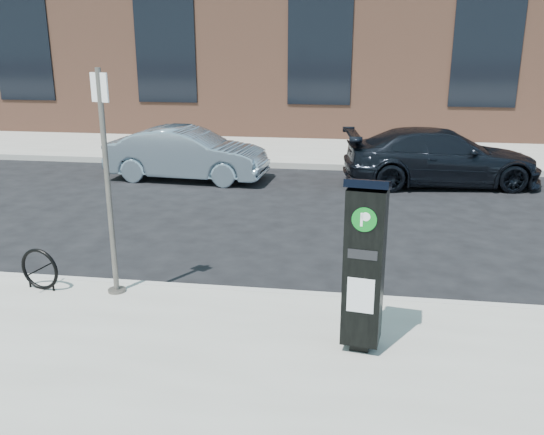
% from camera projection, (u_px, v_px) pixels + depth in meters
% --- Properties ---
extents(ground, '(120.00, 120.00, 0.00)m').
position_uv_depth(ground, '(250.00, 299.00, 7.45)').
color(ground, black).
rests_on(ground, ground).
extents(sidewalk_far, '(60.00, 12.00, 0.15)m').
position_uv_depth(sidewalk_far, '(322.00, 132.00, 20.66)').
color(sidewalk_far, gray).
rests_on(sidewalk_far, ground).
extents(curb_near, '(60.00, 0.12, 0.16)m').
position_uv_depth(curb_near, '(249.00, 295.00, 7.41)').
color(curb_near, '#9E9B93').
rests_on(curb_near, ground).
extents(curb_far, '(60.00, 0.12, 0.16)m').
position_uv_depth(curb_far, '(306.00, 166.00, 15.01)').
color(curb_far, '#9E9B93').
rests_on(curb_far, ground).
extents(building, '(28.00, 10.05, 8.25)m').
position_uv_depth(building, '(329.00, 15.00, 22.29)').
color(building, brown).
rests_on(building, ground).
extents(parking_kiosk, '(0.47, 0.43, 1.83)m').
position_uv_depth(parking_kiosk, '(364.00, 264.00, 5.71)').
color(parking_kiosk, black).
rests_on(parking_kiosk, sidewalk_near).
extents(sign_pole, '(0.24, 0.22, 2.77)m').
position_uv_depth(sign_pole, '(108.00, 187.00, 6.93)').
color(sign_pole, '#504A47').
rests_on(sign_pole, sidewalk_near).
extents(bike_rack, '(0.55, 0.15, 0.56)m').
position_uv_depth(bike_rack, '(40.00, 269.00, 7.32)').
color(bike_rack, black).
rests_on(bike_rack, sidewalk_near).
extents(car_silver, '(3.87, 1.57, 1.25)m').
position_uv_depth(car_silver, '(187.00, 154.00, 13.71)').
color(car_silver, '#8296A5').
rests_on(car_silver, ground).
extents(car_dark, '(4.64, 2.35, 1.29)m').
position_uv_depth(car_dark, '(441.00, 157.00, 13.23)').
color(car_dark, black).
rests_on(car_dark, ground).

